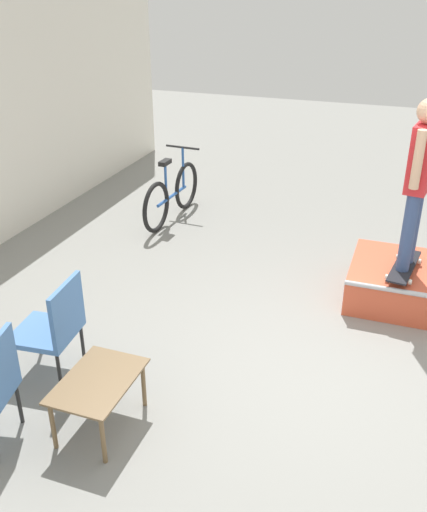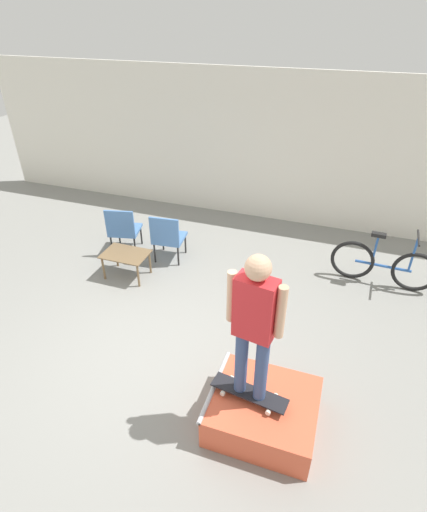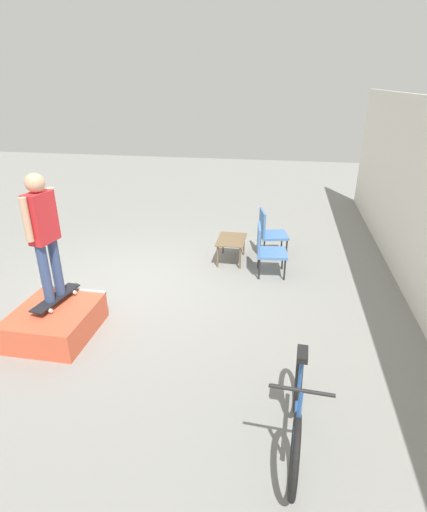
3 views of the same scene
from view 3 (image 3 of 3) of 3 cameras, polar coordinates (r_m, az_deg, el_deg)
The scene contains 8 objects.
ground_plane at distance 6.99m, azimuth -11.09°, elevation -3.97°, with size 24.00×24.00×0.00m, color gray.
skate_ramp_box at distance 5.91m, azimuth -21.65°, elevation -8.71°, with size 1.15×1.01×0.42m.
skateboard_on_ramp at distance 5.91m, azimuth -21.59°, elevation -5.58°, with size 0.85×0.34×0.07m.
person_skater at distance 5.51m, azimuth -23.17°, elevation 3.68°, with size 0.56×0.26×1.70m.
coffee_table at distance 7.60m, azimuth 2.56°, elevation 1.99°, with size 0.75×0.52×0.45m.
patio_chair_left at distance 7.90m, azimuth 7.96°, elevation 3.58°, with size 0.62×0.62×0.92m.
patio_chair_right at distance 7.08m, azimuth 7.61°, elevation 1.13°, with size 0.57×0.57×0.92m.
bicycle at distance 4.08m, azimuth 11.84°, elevation -20.84°, with size 1.66×0.52×0.98m.
Camera 3 is at (5.74, 2.37, 3.22)m, focal length 28.00 mm.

